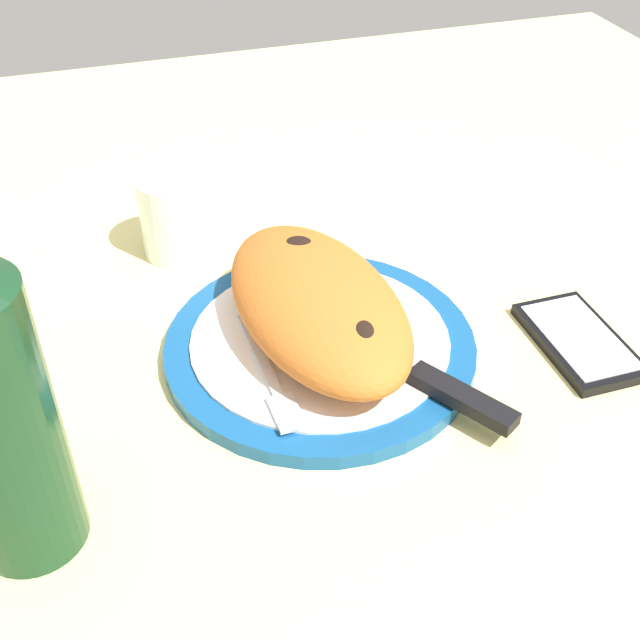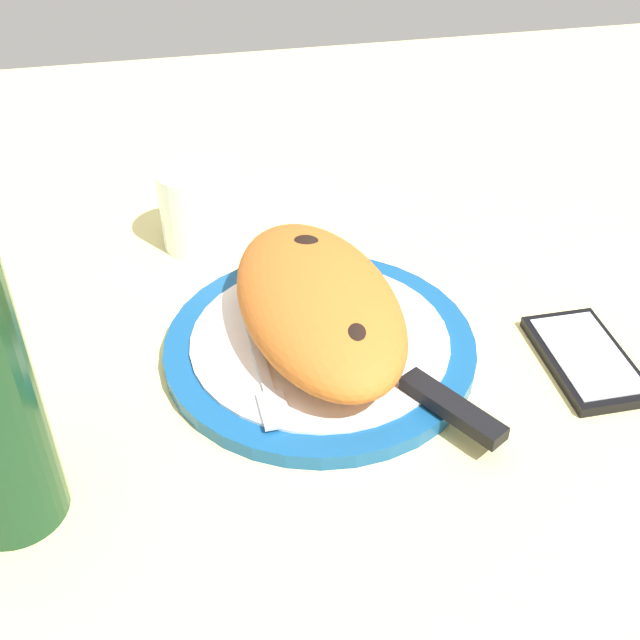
{
  "view_description": "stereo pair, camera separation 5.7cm",
  "coord_description": "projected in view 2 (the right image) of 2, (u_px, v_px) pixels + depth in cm",
  "views": [
    {
      "loc": [
        51.8,
        -16.32,
        46.83
      ],
      "look_at": [
        0.0,
        0.0,
        3.73
      ],
      "focal_mm": 45.31,
      "sensor_mm": 36.0,
      "label": 1
    },
    {
      "loc": [
        53.23,
        -10.82,
        46.83
      ],
      "look_at": [
        0.0,
        0.0,
        3.73
      ],
      "focal_mm": 45.31,
      "sensor_mm": 36.0,
      "label": 2
    }
  ],
  "objects": [
    {
      "name": "knife",
      "position": [
        418.0,
        386.0,
        0.65
      ],
      "size": [
        21.6,
        14.18,
        1.2
      ],
      "color": "silver",
      "rests_on": "plate"
    },
    {
      "name": "calzone",
      "position": [
        315.0,
        304.0,
        0.69
      ],
      "size": [
        25.88,
        15.74,
        6.46
      ],
      "color": "#C16023",
      "rests_on": "plate"
    },
    {
      "name": "ground_plane",
      "position": [
        320.0,
        365.0,
        0.73
      ],
      "size": [
        150.0,
        150.0,
        3.0
      ],
      "primitive_type": "cube",
      "color": "#E5D684"
    },
    {
      "name": "plate",
      "position": [
        320.0,
        346.0,
        0.71
      ],
      "size": [
        27.37,
        27.37,
        1.73
      ],
      "color": "navy",
      "rests_on": "ground_plane"
    },
    {
      "name": "fork",
      "position": [
        265.0,
        376.0,
        0.66
      ],
      "size": [
        15.09,
        2.35,
        0.4
      ],
      "color": "silver",
      "rests_on": "plate"
    },
    {
      "name": "water_glass",
      "position": [
        197.0,
        213.0,
        0.83
      ],
      "size": [
        7.5,
        7.5,
        8.55
      ],
      "color": "silver",
      "rests_on": "ground_plane"
    },
    {
      "name": "smartphone",
      "position": [
        586.0,
        359.0,
        0.7
      ],
      "size": [
        12.34,
        6.96,
        1.16
      ],
      "color": "black",
      "rests_on": "ground_plane"
    }
  ]
}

